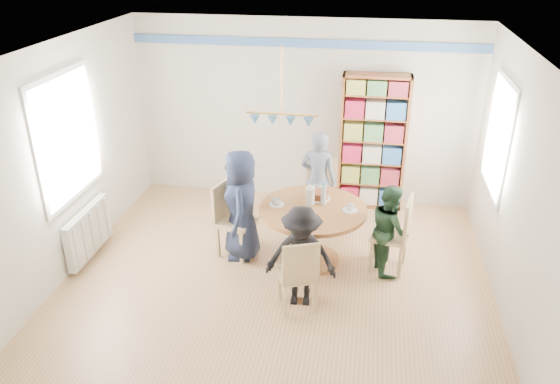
% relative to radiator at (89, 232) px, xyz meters
% --- Properties ---
extents(ground, '(5.00, 5.00, 0.00)m').
position_rel_radiator_xyz_m(ground, '(2.42, -0.30, -0.35)').
color(ground, tan).
extents(room_shell, '(5.00, 5.00, 5.00)m').
position_rel_radiator_xyz_m(room_shell, '(2.16, 0.57, 1.30)').
color(room_shell, white).
rests_on(room_shell, ground).
extents(radiator, '(0.12, 1.00, 0.60)m').
position_rel_radiator_xyz_m(radiator, '(0.00, 0.00, 0.00)').
color(radiator, silver).
rests_on(radiator, ground).
extents(dining_table, '(1.30, 1.30, 0.75)m').
position_rel_radiator_xyz_m(dining_table, '(2.78, 0.35, 0.21)').
color(dining_table, brown).
rests_on(dining_table, ground).
extents(chair_left, '(0.53, 0.53, 0.96)m').
position_rel_radiator_xyz_m(chair_left, '(1.73, 0.39, 0.18)').
color(chair_left, '#D9C185').
rests_on(chair_left, ground).
extents(chair_right, '(0.49, 0.49, 0.96)m').
position_rel_radiator_xyz_m(chair_right, '(3.79, 0.34, 0.18)').
color(chair_right, '#D9C185').
rests_on(chair_right, ground).
extents(chair_far, '(0.46, 0.46, 0.96)m').
position_rel_radiator_xyz_m(chair_far, '(2.79, 1.35, 0.18)').
color(chair_far, '#D9C185').
rests_on(chair_far, ground).
extents(chair_near, '(0.51, 0.51, 0.89)m').
position_rel_radiator_xyz_m(chair_near, '(2.74, -0.66, 0.14)').
color(chair_near, '#D9C185').
rests_on(chair_near, ground).
extents(person_left, '(0.57, 0.76, 1.42)m').
position_rel_radiator_xyz_m(person_left, '(1.89, 0.35, 0.36)').
color(person_left, '#181F35').
rests_on(person_left, ground).
extents(person_right, '(0.54, 0.63, 1.12)m').
position_rel_radiator_xyz_m(person_right, '(3.70, 0.31, 0.21)').
color(person_right, '#1A3522').
rests_on(person_right, ground).
extents(person_far, '(0.56, 0.42, 1.39)m').
position_rel_radiator_xyz_m(person_far, '(2.75, 1.29, 0.34)').
color(person_far, gray).
rests_on(person_far, ground).
extents(person_near, '(0.78, 0.47, 1.19)m').
position_rel_radiator_xyz_m(person_near, '(2.75, -0.51, 0.24)').
color(person_near, black).
rests_on(person_near, ground).
extents(bookshelf, '(0.95, 0.28, 1.99)m').
position_rel_radiator_xyz_m(bookshelf, '(3.44, 2.04, 0.63)').
color(bookshelf, brown).
rests_on(bookshelf, ground).
extents(tableware, '(1.07, 1.07, 0.28)m').
position_rel_radiator_xyz_m(tableware, '(2.75, 0.38, 0.46)').
color(tableware, white).
rests_on(tableware, dining_table).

